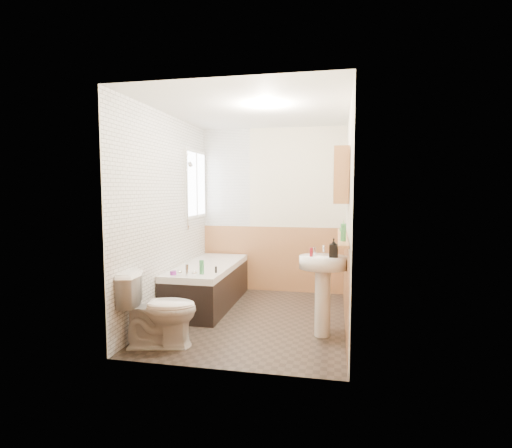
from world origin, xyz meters
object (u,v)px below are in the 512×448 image
object	(u,v)px
bathtub	(208,284)
medicine_cabinet	(341,176)
pine_shelf	(343,237)
sink	(323,279)
toilet	(159,309)

from	to	relation	value
bathtub	medicine_cabinet	size ratio (longest dim) A/B	2.70
bathtub	pine_shelf	world-z (taller)	pine_shelf
sink	pine_shelf	world-z (taller)	pine_shelf
bathtub	medicine_cabinet	xyz separation A→B (m)	(1.74, -0.66, 1.43)
pine_shelf	bathtub	bearing A→B (deg)	157.79
bathtub	sink	bearing A→B (deg)	-28.71
sink	pine_shelf	bearing A→B (deg)	28.47
sink	bathtub	bearing A→B (deg)	145.29
toilet	sink	bearing A→B (deg)	-81.53
toilet	pine_shelf	size ratio (longest dim) A/B	0.49
sink	medicine_cabinet	size ratio (longest dim) A/B	1.51
bathtub	pine_shelf	distance (m)	2.06
toilet	sink	distance (m)	1.73
toilet	medicine_cabinet	bearing A→B (deg)	-77.82
toilet	pine_shelf	bearing A→B (deg)	-79.83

